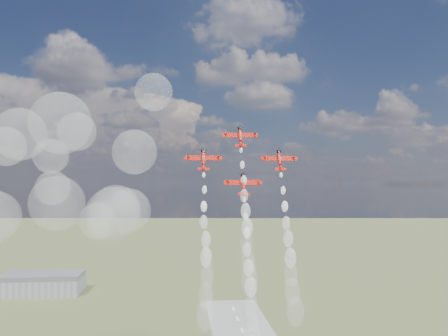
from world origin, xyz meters
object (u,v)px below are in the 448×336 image
(plane_left, at_px, (203,160))
(plane_right, at_px, (280,160))
(plane_lead, at_px, (240,136))
(plane_slot, at_px, (243,184))
(hangar, at_px, (43,283))

(plane_left, height_order, plane_right, same)
(plane_left, xyz_separation_m, plane_right, (25.92, 0.00, 0.00))
(plane_lead, relative_size, plane_right, 1.00)
(plane_lead, xyz_separation_m, plane_left, (-12.96, -3.77, -8.25))
(plane_left, bearing_deg, plane_lead, 16.24)
(plane_lead, height_order, plane_slot, plane_lead)
(plane_left, bearing_deg, plane_right, 0.00)
(plane_lead, xyz_separation_m, plane_slot, (0.00, -7.55, -16.50))
(plane_right, relative_size, plane_slot, 1.00)
(hangar, height_order, plane_slot, plane_slot)
(plane_lead, bearing_deg, plane_slot, -90.00)
(plane_left, bearing_deg, hangar, 120.83)
(hangar, distance_m, plane_lead, 210.18)
(plane_lead, xyz_separation_m, plane_right, (12.96, -3.77, -8.25))
(plane_left, bearing_deg, plane_slot, -16.24)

